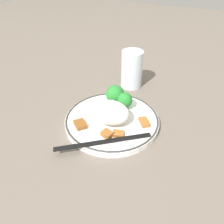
# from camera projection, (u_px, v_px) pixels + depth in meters

# --- Properties ---
(ground_plane) EXTENTS (3.00, 3.00, 0.00)m
(ground_plane) POSITION_uv_depth(u_px,v_px,m) (112.00, 123.00, 0.56)
(ground_plane) COLOR #665B51
(plate) EXTENTS (0.24, 0.24, 0.02)m
(plate) POSITION_uv_depth(u_px,v_px,m) (112.00, 120.00, 0.56)
(plate) COLOR white
(plate) RESTS_ON ground_plane
(rice_mound) EXTENTS (0.10, 0.08, 0.05)m
(rice_mound) POSITION_uv_depth(u_px,v_px,m) (109.00, 112.00, 0.53)
(rice_mound) COLOR white
(rice_mound) RESTS_ON plate
(broccoli_back_left) EXTENTS (0.04, 0.04, 0.05)m
(broccoli_back_left) POSITION_uv_depth(u_px,v_px,m) (125.00, 100.00, 0.58)
(broccoli_back_left) COLOR #7FB756
(broccoli_back_left) RESTS_ON plate
(broccoli_back_center) EXTENTS (0.05, 0.05, 0.05)m
(broccoli_back_center) POSITION_uv_depth(u_px,v_px,m) (115.00, 94.00, 0.59)
(broccoli_back_center) COLOR #7FB756
(broccoli_back_center) RESTS_ON plate
(meat_near_front) EXTENTS (0.04, 0.04, 0.01)m
(meat_near_front) POSITION_uv_depth(u_px,v_px,m) (80.00, 124.00, 0.53)
(meat_near_front) COLOR brown
(meat_near_front) RESTS_ON plate
(meat_near_left) EXTENTS (0.04, 0.04, 0.01)m
(meat_near_left) POSITION_uv_depth(u_px,v_px,m) (144.00, 122.00, 0.54)
(meat_near_left) COLOR #995B28
(meat_near_left) RESTS_ON plate
(meat_near_right) EXTENTS (0.03, 0.03, 0.01)m
(meat_near_right) POSITION_uv_depth(u_px,v_px,m) (118.00, 134.00, 0.50)
(meat_near_right) COLOR #995B28
(meat_near_right) RESTS_ON plate
(meat_near_back) EXTENTS (0.03, 0.03, 0.01)m
(meat_near_back) POSITION_uv_depth(u_px,v_px,m) (107.00, 134.00, 0.50)
(meat_near_back) COLOR brown
(meat_near_back) RESTS_ON plate
(chopsticks) EXTENTS (0.18, 0.15, 0.01)m
(chopsticks) POSITION_uv_depth(u_px,v_px,m) (103.00, 142.00, 0.48)
(chopsticks) COLOR black
(chopsticks) RESTS_ON plate
(drinking_glass) EXTENTS (0.07, 0.07, 0.12)m
(drinking_glass) POSITION_uv_depth(u_px,v_px,m) (132.00, 69.00, 0.69)
(drinking_glass) COLOR silver
(drinking_glass) RESTS_ON ground_plane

